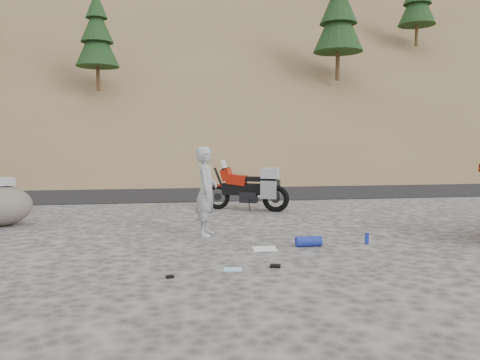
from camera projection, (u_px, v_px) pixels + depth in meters
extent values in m
plane|color=#3E3C39|center=(208.00, 240.00, 8.95)|extent=(140.00, 140.00, 0.00)
cube|color=black|center=(190.00, 190.00, 17.82)|extent=(120.00, 7.00, 0.05)
cube|color=brown|center=(203.00, 65.00, 38.13)|extent=(110.00, 51.90, 46.72)
cube|color=brown|center=(203.00, 62.00, 38.11)|extent=(110.00, 43.28, 36.46)
cube|color=brown|center=(191.00, 41.00, 57.34)|extent=(120.00, 40.00, 30.00)
cylinder|color=#392414|center=(98.00, 76.00, 21.75)|extent=(0.17, 0.17, 1.40)
cone|color=black|center=(97.00, 42.00, 21.62)|extent=(2.00, 2.00, 2.25)
cone|color=black|center=(97.00, 23.00, 21.55)|extent=(1.50, 1.50, 1.76)
cone|color=black|center=(96.00, 4.00, 21.47)|extent=(1.00, 1.00, 1.26)
cylinder|color=#392414|center=(338.00, 63.00, 24.40)|extent=(0.22, 0.22, 1.82)
cone|color=black|center=(338.00, 23.00, 24.23)|extent=(2.60, 2.60, 2.92)
cone|color=black|center=(339.00, 1.00, 24.14)|extent=(1.95, 1.95, 2.28)
cylinder|color=#392414|center=(416.00, 33.00, 28.03)|extent=(0.18, 0.18, 1.54)
cone|color=black|center=(417.00, 4.00, 27.89)|extent=(2.20, 2.20, 2.48)
torus|color=black|center=(218.00, 197.00, 12.92)|extent=(0.69, 0.39, 0.69)
cylinder|color=black|center=(218.00, 197.00, 12.92)|extent=(0.22, 0.14, 0.21)
torus|color=black|center=(276.00, 199.00, 12.50)|extent=(0.73, 0.43, 0.74)
cylinder|color=black|center=(276.00, 199.00, 12.50)|extent=(0.25, 0.17, 0.23)
cylinder|color=black|center=(221.00, 183.00, 12.87)|extent=(0.39, 0.22, 0.85)
cylinder|color=black|center=(226.00, 168.00, 12.80)|extent=(0.30, 0.62, 0.05)
cube|color=black|center=(245.00, 189.00, 12.70)|extent=(1.26, 0.74, 0.32)
cube|color=black|center=(249.00, 197.00, 12.69)|extent=(0.56, 0.48, 0.29)
cube|color=#9A1508|center=(237.00, 179.00, 12.74)|extent=(0.63, 0.51, 0.33)
cube|color=#9A1508|center=(227.00, 175.00, 12.80)|extent=(0.43, 0.45, 0.37)
cube|color=silver|center=(224.00, 165.00, 12.80)|extent=(0.24, 0.34, 0.27)
cube|color=black|center=(255.00, 179.00, 12.61)|extent=(0.62, 0.44, 0.13)
cube|color=black|center=(269.00, 181.00, 12.50)|extent=(0.41, 0.32, 0.11)
cube|color=#ADADB2|center=(269.00, 190.00, 12.25)|extent=(0.44, 0.28, 0.47)
cube|color=#ADADB2|center=(273.00, 188.00, 12.77)|extent=(0.44, 0.28, 0.47)
cube|color=#9A9BA0|center=(270.00, 173.00, 12.48)|extent=(0.55, 0.50, 0.27)
cube|color=#9A1508|center=(218.00, 185.00, 12.90)|extent=(0.34, 0.24, 0.04)
cylinder|color=black|center=(249.00, 205.00, 12.51)|extent=(0.11, 0.21, 0.38)
cylinder|color=#ADADB2|center=(267.00, 196.00, 12.41)|extent=(0.48, 0.28, 0.14)
imported|color=#9A9BA0|center=(207.00, 235.00, 9.41)|extent=(0.56, 0.73, 1.78)
cube|color=white|center=(265.00, 249.00, 8.21)|extent=(0.43, 0.39, 0.01)
cylinder|color=navy|center=(309.00, 241.00, 8.41)|extent=(0.47, 0.19, 0.19)
cylinder|color=navy|center=(367.00, 238.00, 8.60)|extent=(0.08, 0.08, 0.21)
cube|color=black|center=(275.00, 266.00, 7.03)|extent=(0.18, 0.15, 0.04)
cube|color=black|center=(170.00, 277.00, 6.49)|extent=(0.12, 0.11, 0.03)
cube|color=#95CAE6|center=(233.00, 269.00, 6.90)|extent=(0.30, 0.24, 0.01)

